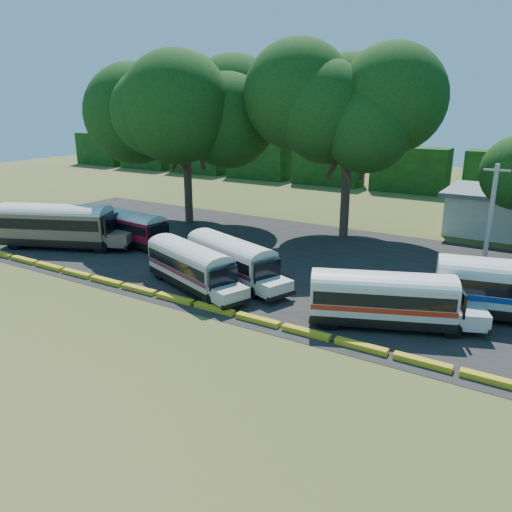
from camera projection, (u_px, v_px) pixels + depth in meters
The scene contains 12 objects.
ground at pixel (184, 312), 29.23m from camera, with size 160.00×160.00×0.00m, color #3C501A.
asphalt_strip at pixel (293, 261), 38.49m from camera, with size 64.00×24.00×0.02m, color black.
curb at pixel (194, 304), 30.00m from camera, with size 53.70×0.45×0.30m.
treeline_backdrop at pixel (410, 170), 67.41m from camera, with size 130.00×4.00×6.00m.
bus_beige at pixel (59, 223), 41.45m from camera, with size 11.43×6.96×3.70m.
bus_red at pixel (130, 226), 42.37m from camera, with size 9.05×2.97×2.92m.
bus_cream_west at pixel (191, 264), 32.50m from camera, with size 9.15×5.09×2.94m.
bus_cream_east at pixel (232, 258), 33.69m from camera, with size 9.31×5.22×2.99m.
bus_white_red at pixel (385, 297), 26.84m from camera, with size 9.47×5.63×3.06m.
tree_west at pixel (185, 103), 47.27m from camera, with size 12.91×12.91×16.41m.
tree_center at pixel (350, 107), 42.08m from camera, with size 11.87×11.87×15.77m.
utility_pole at pixel (489, 224), 32.76m from camera, with size 1.60×0.30×8.01m.
Camera 1 is at (17.74, -20.74, 11.76)m, focal length 35.00 mm.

